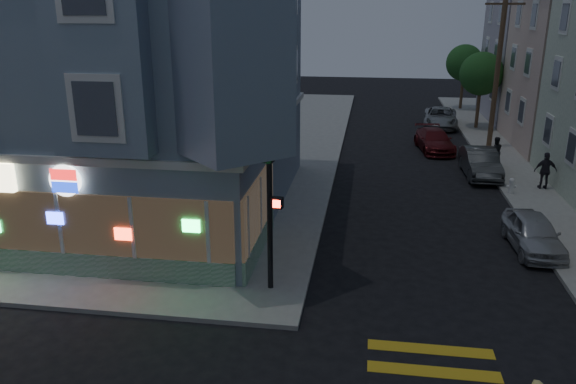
% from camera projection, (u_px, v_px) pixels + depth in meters
% --- Properties ---
extents(ground, '(120.00, 120.00, 0.00)m').
position_uv_depth(ground, '(167.00, 365.00, 13.85)').
color(ground, black).
rests_on(ground, ground).
extents(sidewalk_nw, '(33.00, 42.00, 0.15)m').
position_uv_depth(sidewalk_nw, '(94.00, 138.00, 37.31)').
color(sidewalk_nw, gray).
rests_on(sidewalk_nw, ground).
extents(corner_building, '(14.60, 14.60, 11.40)m').
position_uv_depth(corner_building, '(111.00, 73.00, 23.17)').
color(corner_building, slate).
rests_on(corner_building, sidewalk_nw).
extents(utility_pole, '(2.20, 0.30, 9.00)m').
position_uv_depth(utility_pole, '(497.00, 71.00, 33.19)').
color(utility_pole, '#4C3826').
rests_on(utility_pole, sidewalk_ne).
extents(street_tree_near, '(3.00, 3.00, 5.30)m').
position_uv_depth(street_tree_near, '(481.00, 74.00, 39.06)').
color(street_tree_near, '#4C3826').
rests_on(street_tree_near, sidewalk_ne).
extents(street_tree_far, '(3.00, 3.00, 5.30)m').
position_uv_depth(street_tree_far, '(464.00, 63.00, 46.57)').
color(street_tree_far, '#4C3826').
rests_on(street_tree_far, sidewalk_ne).
extents(pedestrian_a, '(0.83, 0.67, 1.60)m').
position_uv_depth(pedestrian_a, '(495.00, 151.00, 30.36)').
color(pedestrian_a, black).
rests_on(pedestrian_a, sidewalk_ne).
extents(pedestrian_b, '(1.05, 0.48, 1.77)m').
position_uv_depth(pedestrian_b, '(545.00, 171.00, 26.52)').
color(pedestrian_b, '#27242D').
rests_on(pedestrian_b, sidewalk_ne).
extents(parked_car_a, '(1.72, 3.91, 1.31)m').
position_uv_depth(parked_car_a, '(533.00, 233.00, 20.22)').
color(parked_car_a, '#B2B6BB').
rests_on(parked_car_a, ground).
extents(parked_car_b, '(1.65, 4.47, 1.46)m').
position_uv_depth(parked_car_b, '(480.00, 163.00, 28.97)').
color(parked_car_b, '#393C3E').
rests_on(parked_car_b, ground).
extents(parked_car_c, '(2.42, 4.72, 1.31)m').
position_uv_depth(parked_car_c, '(434.00, 140.00, 34.13)').
color(parked_car_c, '#5D1518').
rests_on(parked_car_c, ground).
extents(parked_car_d, '(2.79, 5.24, 1.40)m').
position_uv_depth(parked_car_d, '(440.00, 118.00, 40.88)').
color(parked_car_d, gray).
rests_on(parked_car_d, ground).
extents(traffic_signal, '(0.62, 0.58, 5.20)m').
position_uv_depth(traffic_signal, '(269.00, 180.00, 16.16)').
color(traffic_signal, black).
rests_on(traffic_signal, sidewalk_nw).
extents(fire_hydrant, '(0.43, 0.25, 0.74)m').
position_uv_depth(fire_hydrant, '(511.00, 185.00, 25.98)').
color(fire_hydrant, white).
rests_on(fire_hydrant, sidewalk_ne).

